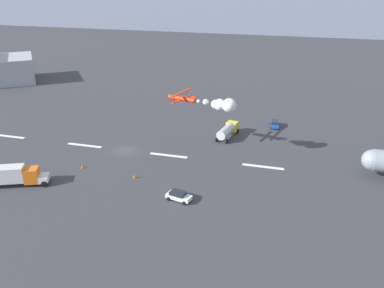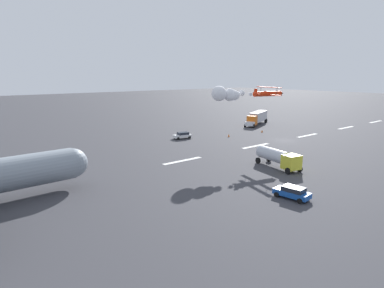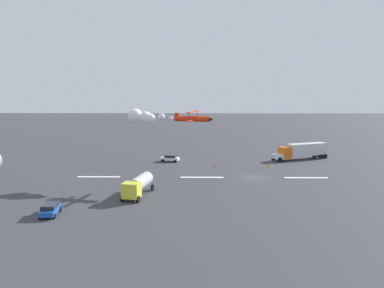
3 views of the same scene
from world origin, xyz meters
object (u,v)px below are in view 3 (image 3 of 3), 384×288
object	(u,v)px
fuel_tanker_truck	(138,185)
traffic_cone_near	(269,165)
stunt_biplane_red	(150,117)
followme_car_yellow	(170,158)
traffic_cone_far	(215,164)
semi_truck_orange	(302,150)
airport_staff_sedan	(50,209)

from	to	relation	value
fuel_tanker_truck	traffic_cone_near	bearing A→B (deg)	-136.21
stunt_biplane_red	fuel_tanker_truck	bearing A→B (deg)	87.35
stunt_biplane_red	followme_car_yellow	bearing A→B (deg)	-96.70
traffic_cone_near	traffic_cone_far	world-z (taller)	same
semi_truck_orange	traffic_cone_far	bearing A→B (deg)	23.23
fuel_tanker_truck	airport_staff_sedan	bearing A→B (deg)	44.01
semi_truck_orange	airport_staff_sedan	distance (m)	60.52
followme_car_yellow	airport_staff_sedan	distance (m)	40.51
stunt_biplane_red	traffic_cone_near	bearing A→B (deg)	-152.91
traffic_cone_far	followme_car_yellow	bearing A→B (deg)	-27.21
followme_car_yellow	stunt_biplane_red	bearing A→B (deg)	83.30
stunt_biplane_red	airport_staff_sedan	xyz separation A→B (m)	(10.33, 20.46, -10.46)
fuel_tanker_truck	stunt_biplane_red	bearing A→B (deg)	-92.65
airport_staff_sedan	traffic_cone_near	size ratio (longest dim) A/B	6.01
fuel_tanker_truck	semi_truck_orange	bearing A→B (deg)	-135.59
fuel_tanker_truck	traffic_cone_far	world-z (taller)	fuel_tanker_truck
stunt_biplane_red	traffic_cone_far	bearing A→B (deg)	-133.38
semi_truck_orange	followme_car_yellow	distance (m)	31.08
followme_car_yellow	semi_truck_orange	bearing A→B (deg)	-173.10
airport_staff_sedan	traffic_cone_far	xyz separation A→B (m)	(-22.53, -33.36, -0.44)
semi_truck_orange	fuel_tanker_truck	size ratio (longest dim) A/B	1.62
fuel_tanker_truck	airport_staff_sedan	size ratio (longest dim) A/B	1.90
semi_truck_orange	fuel_tanker_truck	bearing A→B (deg)	44.41
stunt_biplane_red	traffic_cone_near	xyz separation A→B (m)	(-23.43, -11.98, -10.90)
stunt_biplane_red	fuel_tanker_truck	world-z (taller)	stunt_biplane_red
airport_staff_sedan	fuel_tanker_truck	bearing A→B (deg)	-135.99
fuel_tanker_truck	traffic_cone_near	size ratio (longest dim) A/B	11.43
stunt_biplane_red	semi_truck_orange	world-z (taller)	stunt_biplane_red
fuel_tanker_truck	airport_staff_sedan	xyz separation A→B (m)	(9.83, 9.49, -0.92)
stunt_biplane_red	traffic_cone_far	world-z (taller)	stunt_biplane_red
semi_truck_orange	traffic_cone_near	xyz separation A→B (m)	(9.53, 9.84, -1.74)
traffic_cone_far	stunt_biplane_red	bearing A→B (deg)	46.62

